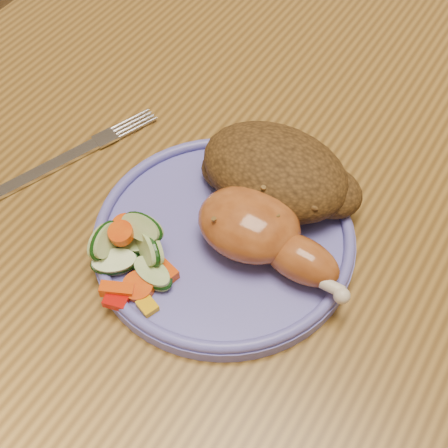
# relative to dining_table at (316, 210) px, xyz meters

# --- Properties ---
(ground) EXTENTS (4.00, 4.00, 0.00)m
(ground) POSITION_rel_dining_table_xyz_m (0.00, 0.00, -0.67)
(ground) COLOR brown
(ground) RESTS_ON ground
(dining_table) EXTENTS (0.90, 1.40, 0.75)m
(dining_table) POSITION_rel_dining_table_xyz_m (0.00, 0.00, 0.00)
(dining_table) COLOR brown
(dining_table) RESTS_ON ground
(plate) EXTENTS (0.23, 0.23, 0.01)m
(plate) POSITION_rel_dining_table_xyz_m (-0.03, -0.14, 0.09)
(plate) COLOR #5D5BB9
(plate) RESTS_ON dining_table
(plate_rim) EXTENTS (0.23, 0.23, 0.01)m
(plate_rim) POSITION_rel_dining_table_xyz_m (-0.03, -0.14, 0.10)
(plate_rim) COLOR #5D5BB9
(plate_rim) RESTS_ON plate
(chicken_leg) EXTENTS (0.15, 0.08, 0.05)m
(chicken_leg) POSITION_rel_dining_table_xyz_m (0.00, -0.14, 0.12)
(chicken_leg) COLOR #AA5823
(chicken_leg) RESTS_ON plate
(rice_pilaf) EXTENTS (0.15, 0.10, 0.06)m
(rice_pilaf) POSITION_rel_dining_table_xyz_m (-0.02, -0.07, 0.12)
(rice_pilaf) COLOR #4E3213
(rice_pilaf) RESTS_ON plate
(vegetable_pile) EXTENTS (0.09, 0.08, 0.05)m
(vegetable_pile) POSITION_rel_dining_table_xyz_m (-0.08, -0.20, 0.11)
(vegetable_pile) COLOR #A50A05
(vegetable_pile) RESTS_ON plate
(fork) EXTENTS (0.07, 0.16, 0.00)m
(fork) POSITION_rel_dining_table_xyz_m (-0.22, -0.14, 0.09)
(fork) COLOR silver
(fork) RESTS_ON dining_table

